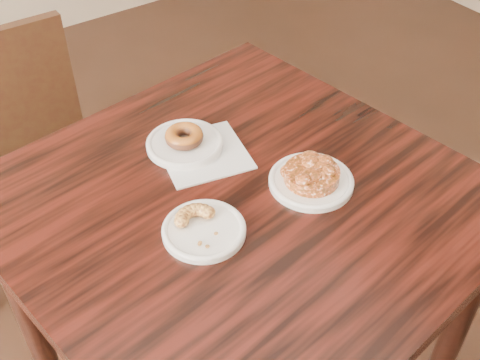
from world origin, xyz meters
TOP-DOWN VIEW (x-y plane):
  - cafe_table at (0.05, 0.19)m, footprint 0.99×0.99m
  - napkin at (0.06, 0.34)m, footprint 0.21×0.21m
  - plate_donut at (0.04, 0.39)m, footprint 0.17×0.17m
  - plate_cruller at (-0.06, 0.15)m, footprint 0.16×0.16m
  - plate_fritter at (0.19, 0.14)m, footprint 0.17×0.17m
  - glazed_donut at (0.04, 0.39)m, footprint 0.08×0.08m
  - apple_fritter at (0.19, 0.14)m, footprint 0.15×0.15m
  - cruller_fragment at (-0.06, 0.15)m, footprint 0.09×0.09m

SIDE VIEW (x-z plane):
  - cafe_table at x=0.05m, z-range 0.00..0.75m
  - napkin at x=0.06m, z-range 0.75..0.75m
  - plate_cruller at x=-0.06m, z-range 0.75..0.76m
  - plate_fritter at x=0.19m, z-range 0.75..0.76m
  - plate_donut at x=0.04m, z-range 0.75..0.77m
  - cruller_fragment at x=-0.06m, z-range 0.76..0.79m
  - apple_fritter at x=0.19m, z-range 0.76..0.80m
  - glazed_donut at x=0.04m, z-range 0.77..0.80m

